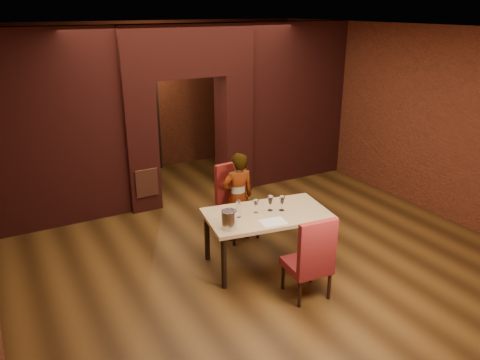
% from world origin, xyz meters
% --- Properties ---
extents(floor, '(8.00, 8.00, 0.00)m').
position_xyz_m(floor, '(0.00, 0.00, 0.00)').
color(floor, '#4A2D12').
rests_on(floor, ground).
extents(ceiling, '(7.00, 8.00, 0.04)m').
position_xyz_m(ceiling, '(0.00, 0.00, 3.20)').
color(ceiling, silver).
rests_on(ceiling, ground).
extents(wall_back, '(7.00, 0.04, 3.20)m').
position_xyz_m(wall_back, '(0.00, 4.00, 1.60)').
color(wall_back, maroon).
rests_on(wall_back, ground).
extents(wall_right, '(0.04, 8.00, 3.20)m').
position_xyz_m(wall_right, '(3.50, 0.00, 1.60)').
color(wall_right, maroon).
rests_on(wall_right, ground).
extents(pillar_left, '(0.55, 0.55, 2.30)m').
position_xyz_m(pillar_left, '(-0.95, 2.00, 1.15)').
color(pillar_left, maroon).
rests_on(pillar_left, ground).
extents(pillar_right, '(0.55, 0.55, 2.30)m').
position_xyz_m(pillar_right, '(0.95, 2.00, 1.15)').
color(pillar_right, maroon).
rests_on(pillar_right, ground).
extents(lintel, '(2.45, 0.55, 0.90)m').
position_xyz_m(lintel, '(0.00, 2.00, 2.75)').
color(lintel, maroon).
rests_on(lintel, ground).
extents(wing_wall_left, '(2.28, 0.35, 3.20)m').
position_xyz_m(wing_wall_left, '(-2.36, 2.00, 1.60)').
color(wing_wall_left, maroon).
rests_on(wing_wall_left, ground).
extents(wing_wall_right, '(2.28, 0.35, 3.20)m').
position_xyz_m(wing_wall_right, '(2.36, 2.00, 1.60)').
color(wing_wall_right, maroon).
rests_on(wing_wall_right, ground).
extents(vent_panel, '(0.40, 0.03, 0.50)m').
position_xyz_m(vent_panel, '(-0.95, 1.71, 0.55)').
color(vent_panel, '#9C472D').
rests_on(vent_panel, ground).
extents(rear_door, '(0.90, 0.08, 2.10)m').
position_xyz_m(rear_door, '(-0.40, 3.94, 1.05)').
color(rear_door, black).
rests_on(rear_door, ground).
extents(rear_door_frame, '(1.02, 0.04, 2.22)m').
position_xyz_m(rear_door_frame, '(-0.40, 3.90, 1.05)').
color(rear_door_frame, black).
rests_on(rear_door_frame, ground).
extents(dining_table, '(1.82, 1.21, 0.79)m').
position_xyz_m(dining_table, '(-0.05, -0.85, 0.40)').
color(dining_table, tan).
rests_on(dining_table, ground).
extents(chair_far, '(0.58, 0.58, 1.18)m').
position_xyz_m(chair_far, '(0.00, 0.08, 0.59)').
color(chair_far, maroon).
rests_on(chair_far, ground).
extents(chair_near, '(0.55, 0.55, 1.12)m').
position_xyz_m(chair_near, '(-0.02, -1.74, 0.56)').
color(chair_near, maroon).
rests_on(chair_near, ground).
extents(person_seated, '(0.55, 0.39, 1.42)m').
position_xyz_m(person_seated, '(-0.04, 0.03, 0.71)').
color(person_seated, white).
rests_on(person_seated, ground).
extents(wine_glass_a, '(0.08, 0.08, 0.19)m').
position_xyz_m(wine_glass_a, '(-0.18, -0.77, 0.89)').
color(wine_glass_a, white).
rests_on(wine_glass_a, dining_table).
extents(wine_glass_b, '(0.09, 0.09, 0.22)m').
position_xyz_m(wine_glass_b, '(0.03, -0.80, 0.90)').
color(wine_glass_b, white).
rests_on(wine_glass_b, dining_table).
extents(wine_glass_c, '(0.09, 0.09, 0.21)m').
position_xyz_m(wine_glass_c, '(0.17, -0.88, 0.90)').
color(wine_glass_c, white).
rests_on(wine_glass_c, dining_table).
extents(tasting_sheet, '(0.37, 0.30, 0.00)m').
position_xyz_m(tasting_sheet, '(-0.14, -1.14, 0.80)').
color(tasting_sheet, silver).
rests_on(tasting_sheet, dining_table).
extents(wine_bucket, '(0.20, 0.20, 0.25)m').
position_xyz_m(wine_bucket, '(-0.73, -1.02, 0.92)').
color(wine_bucket, '#B8B7BE').
rests_on(wine_bucket, dining_table).
extents(water_bottle, '(0.06, 0.06, 0.26)m').
position_xyz_m(water_bottle, '(-0.46, -0.77, 0.92)').
color(water_bottle, white).
rests_on(water_bottle, dining_table).
extents(potted_plant, '(0.44, 0.39, 0.44)m').
position_xyz_m(potted_plant, '(0.71, 0.05, 0.22)').
color(potted_plant, '#2A631E').
rests_on(potted_plant, ground).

